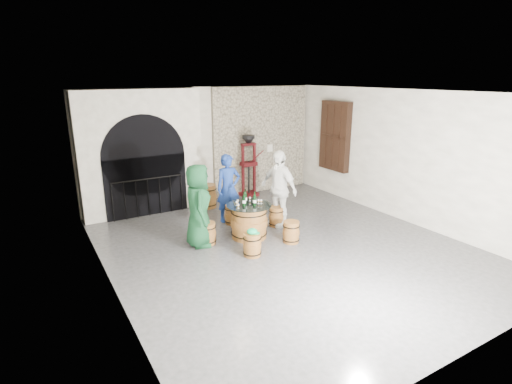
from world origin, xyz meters
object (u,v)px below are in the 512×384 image
barrel_table (249,221)px  barrel_stool_far (232,214)px  barrel_stool_left (207,233)px  person_white (278,189)px  barrel_stool_near_right (291,232)px  person_green (198,206)px  barrel_stool_near_left (252,245)px  wine_bottle_center (255,200)px  wine_bottle_left (244,200)px  side_barrel (208,196)px  corking_press (249,161)px  wine_bottle_right (245,198)px  barrel_stool_right (276,216)px  person_blue (228,188)px

barrel_table → barrel_stool_far: 0.97m
barrel_stool_left → person_white: bearing=4.6°
barrel_stool_near_right → barrel_stool_far: bearing=108.9°
barrel_stool_near_right → person_green: size_ratio=0.27×
barrel_stool_near_right → barrel_stool_near_left: size_ratio=1.00×
barrel_stool_left → wine_bottle_center: wine_bottle_center is taller
wine_bottle_left → side_barrel: (0.21, 2.43, -0.58)m
side_barrel → corking_press: size_ratio=0.35×
barrel_stool_far → wine_bottle_right: (-0.09, -0.82, 0.66)m
barrel_stool_left → wine_bottle_right: (0.94, -0.01, 0.66)m
barrel_table → barrel_stool_near_left: size_ratio=2.08×
barrel_stool_right → barrel_stool_near_right: 1.03m
person_blue → side_barrel: person_blue is taller
person_blue → barrel_stool_far: bearing=-88.2°
wine_bottle_center → barrel_stool_left: bearing=165.7°
barrel_stool_near_right → person_green: bearing=153.5°
barrel_stool_near_left → side_barrel: 3.31m
barrel_stool_right → person_blue: person_blue is taller
wine_bottle_left → wine_bottle_right: size_ratio=1.00×
barrel_table → wine_bottle_left: size_ratio=3.08×
barrel_stool_left → side_barrel: side_barrel is taller
barrel_stool_near_left → person_white: bearing=39.7°
barrel_table → wine_bottle_right: 0.54m
barrel_stool_right → person_white: bearing=17.1°
person_blue → side_barrel: (-0.02, 1.23, -0.52)m
wine_bottle_right → wine_bottle_center: bearing=-70.3°
barrel_stool_near_right → wine_bottle_left: size_ratio=1.48×
barrel_table → person_blue: (0.09, 1.18, 0.46)m
barrel_stool_near_left → side_barrel: (0.49, 3.27, 0.08)m
wine_bottle_right → person_blue: bearing=84.2°
person_green → side_barrel: bearing=-10.3°
corking_press → person_green: bearing=-135.5°
side_barrel → barrel_table: bearing=-91.7°
barrel_table → barrel_stool_near_right: bearing=-47.7°
wine_bottle_left → side_barrel: wine_bottle_left is taller
barrel_stool_left → person_green: bearing=171.3°
wine_bottle_right → side_barrel: wine_bottle_right is taller
barrel_stool_right → wine_bottle_center: bearing=-154.7°
side_barrel → corking_press: corking_press is taller
barrel_stool_far → wine_bottle_center: 1.26m
barrel_stool_right → corking_press: corking_press is taller
barrel_stool_far → barrel_stool_near_left: bearing=-105.2°
barrel_stool_near_left → wine_bottle_right: wine_bottle_right is taller
barrel_stool_near_left → wine_bottle_right: size_ratio=1.48×
barrel_table → barrel_stool_left: barrel_table is taller
barrel_stool_left → wine_bottle_left: 1.06m
wine_bottle_left → wine_bottle_center: (0.21, -0.09, 0.00)m
person_white → side_barrel: person_white is taller
barrel_stool_left → barrel_stool_near_right: same height
person_blue → barrel_stool_left: bearing=-129.0°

